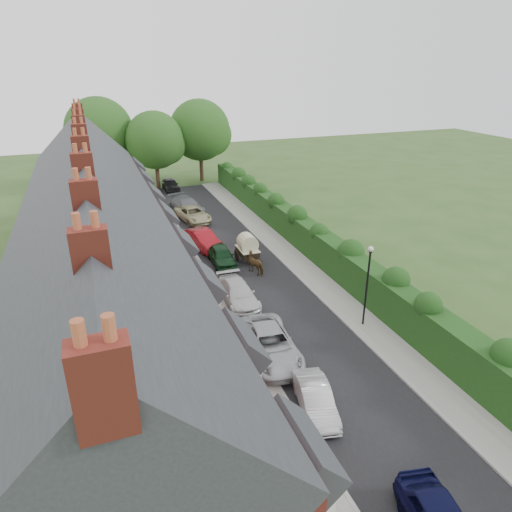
{
  "coord_description": "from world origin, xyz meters",
  "views": [
    {
      "loc": [
        -10.76,
        -15.83,
        14.75
      ],
      "look_at": [
        -0.73,
        11.36,
        2.2
      ],
      "focal_mm": 32.0,
      "sensor_mm": 36.0,
      "label": 1
    }
  ],
  "objects": [
    {
      "name": "ground",
      "position": [
        0.0,
        0.0,
        0.0
      ],
      "size": [
        140.0,
        140.0,
        0.0
      ],
      "primitive_type": "plane",
      "color": "#2D4C1E",
      "rests_on": "ground"
    },
    {
      "name": "car_white",
      "position": [
        -2.76,
        9.23,
        0.7
      ],
      "size": [
        2.01,
        4.83,
        1.4
      ],
      "primitive_type": "imported",
      "rotation": [
        0.0,
        0.0,
        -0.01
      ],
      "color": "silver",
      "rests_on": "ground"
    },
    {
      "name": "horse_cart",
      "position": [
        -0.03,
        15.16,
        1.35
      ],
      "size": [
        1.48,
        3.28,
        2.37
      ],
      "color": "black",
      "rests_on": "ground"
    },
    {
      "name": "hedge",
      "position": [
        5.4,
        11.0,
        1.6
      ],
      "size": [
        2.1,
        58.0,
        2.85
      ],
      "color": "#183410",
      "rests_on": "ground"
    },
    {
      "name": "car_green",
      "position": [
        -2.01,
        15.59,
        0.71
      ],
      "size": [
        1.82,
        4.23,
        1.42
      ],
      "primitive_type": "imported",
      "rotation": [
        0.0,
        0.0,
        -0.03
      ],
      "color": "black",
      "rests_on": "ground"
    },
    {
      "name": "car_red",
      "position": [
        -2.59,
        19.26,
        0.77
      ],
      "size": [
        2.73,
        4.94,
        1.54
      ],
      "primitive_type": "imported",
      "rotation": [
        0.0,
        0.0,
        0.25
      ],
      "color": "maroon",
      "rests_on": "ground"
    },
    {
      "name": "road",
      "position": [
        -0.5,
        11.0,
        0.01
      ],
      "size": [
        6.0,
        58.0,
        0.02
      ],
      "primitive_type": "cube",
      "color": "black",
      "rests_on": "ground"
    },
    {
      "name": "horse",
      "position": [
        -0.03,
        13.16,
        0.78
      ],
      "size": [
        1.52,
        2.03,
        1.56
      ],
      "primitive_type": "imported",
      "rotation": [
        0.0,
        0.0,
        3.55
      ],
      "color": "brown",
      "rests_on": "ground"
    },
    {
      "name": "tree_far_left",
      "position": [
        -2.65,
        40.08,
        5.71
      ],
      "size": [
        7.14,
        6.8,
        9.29
      ],
      "color": "#332316",
      "rests_on": "ground"
    },
    {
      "name": "kerb_hedge_side",
      "position": [
        2.55,
        11.0,
        0.07
      ],
      "size": [
        0.18,
        58.0,
        0.13
      ],
      "primitive_type": "cube",
      "color": "#9B9B95",
      "rests_on": "ground"
    },
    {
      "name": "car_grey",
      "position": [
        -1.77,
        29.46,
        0.78
      ],
      "size": [
        3.35,
        5.71,
        1.55
      ],
      "primitive_type": "imported",
      "rotation": [
        0.0,
        0.0,
        0.23
      ],
      "color": "slate",
      "rests_on": "ground"
    },
    {
      "name": "pavement_hedge_side",
      "position": [
        3.6,
        11.0,
        0.06
      ],
      "size": [
        2.2,
        58.0,
        0.12
      ],
      "primitive_type": "cube",
      "color": "gray",
      "rests_on": "ground"
    },
    {
      "name": "car_beige",
      "position": [
        -1.76,
        26.54,
        0.69
      ],
      "size": [
        3.23,
        5.34,
        1.39
      ],
      "primitive_type": "imported",
      "rotation": [
        0.0,
        0.0,
        0.2
      ],
      "color": "tan",
      "rests_on": "ground"
    },
    {
      "name": "pavement_house_side",
      "position": [
        -4.35,
        11.0,
        0.06
      ],
      "size": [
        1.7,
        58.0,
        0.12
      ],
      "primitive_type": "cube",
      "color": "gray",
      "rests_on": "ground"
    },
    {
      "name": "tree_far_right",
      "position": [
        3.39,
        42.08,
        6.31
      ],
      "size": [
        7.98,
        7.6,
        10.31
      ],
      "color": "#332316",
      "rests_on": "ground"
    },
    {
      "name": "car_silver_a",
      "position": [
        -2.59,
        -1.45,
        0.64
      ],
      "size": [
        2.11,
        4.08,
        1.28
      ],
      "primitive_type": "imported",
      "rotation": [
        0.0,
        0.0,
        -0.2
      ],
      "color": "silver",
      "rests_on": "ground"
    },
    {
      "name": "tree_far_back",
      "position": [
        -8.59,
        43.08,
        6.62
      ],
      "size": [
        8.4,
        8.0,
        10.82
      ],
      "color": "#332316",
      "rests_on": "ground"
    },
    {
      "name": "car_silver_b",
      "position": [
        -3.0,
        3.08,
        0.78
      ],
      "size": [
        3.09,
        5.82,
        1.56
      ],
      "primitive_type": "imported",
      "rotation": [
        0.0,
        0.0,
        -0.09
      ],
      "color": "#B1B4B9",
      "rests_on": "ground"
    },
    {
      "name": "car_black",
      "position": [
        -1.73,
        38.6,
        0.72
      ],
      "size": [
        1.78,
        4.27,
        1.45
      ],
      "primitive_type": "imported",
      "rotation": [
        0.0,
        0.0,
        0.02
      ],
      "color": "black",
      "rests_on": "ground"
    },
    {
      "name": "kerb_house_side",
      "position": [
        -3.55,
        11.0,
        0.07
      ],
      "size": [
        0.18,
        58.0,
        0.13
      ],
      "primitive_type": "cube",
      "color": "#9B9B95",
      "rests_on": "ground"
    },
    {
      "name": "terrace_row",
      "position": [
        -10.87,
        9.98,
        4.47
      ],
      "size": [
        9.05,
        40.5,
        11.5
      ],
      "color": "maroon",
      "rests_on": "ground"
    },
    {
      "name": "lamppost",
      "position": [
        3.4,
        4.0,
        3.3
      ],
      "size": [
        0.32,
        0.32,
        5.16
      ],
      "color": "black",
      "rests_on": "ground"
    },
    {
      "name": "garden_wall_row",
      "position": [
        -5.35,
        10.0,
        0.46
      ],
      "size": [
        0.35,
        40.35,
        1.1
      ],
      "color": "maroon",
      "rests_on": "ground"
    }
  ]
}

